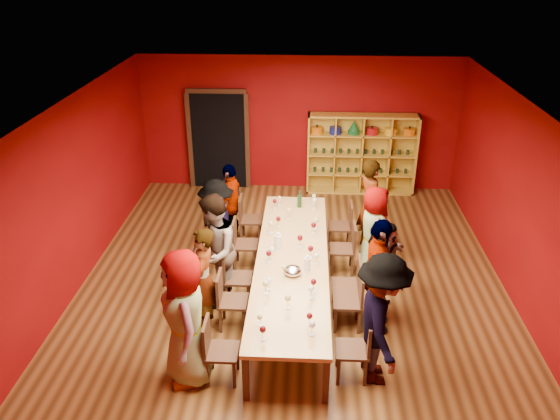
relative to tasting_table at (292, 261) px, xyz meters
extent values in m
cube|color=#4C2D14|center=(0.00, 0.00, -0.71)|extent=(7.10, 9.10, 0.02)
cube|color=#6A0507|center=(0.00, 4.51, 0.80)|extent=(7.10, 0.02, 3.00)
cube|color=#6A0507|center=(-3.51, 0.00, 0.80)|extent=(0.02, 9.10, 3.00)
cube|color=#6A0507|center=(3.51, 0.00, 0.80)|extent=(0.02, 9.10, 3.00)
cube|color=white|center=(0.00, 0.00, 2.31)|extent=(7.10, 9.10, 0.02)
cube|color=#B4874B|center=(0.00, 0.00, 0.02)|extent=(1.10, 4.50, 0.06)
cube|color=#311B10|center=(-0.49, -2.17, -0.35)|extent=(0.08, 0.08, 0.69)
cube|color=#311B10|center=(-0.49, 2.17, -0.35)|extent=(0.08, 0.08, 0.69)
cube|color=#311B10|center=(0.49, -2.17, -0.35)|extent=(0.08, 0.08, 0.69)
cube|color=#311B10|center=(0.49, 2.17, -0.35)|extent=(0.08, 0.08, 0.69)
cube|color=black|center=(-1.80, 4.44, 0.40)|extent=(1.20, 0.14, 2.20)
cube|color=#311B10|center=(-1.80, 4.37, 1.55)|extent=(1.32, 0.06, 0.10)
cube|color=#311B10|center=(-2.45, 4.37, 0.40)|extent=(0.10, 0.06, 2.20)
cube|color=#311B10|center=(-1.15, 4.37, 0.40)|extent=(0.10, 0.06, 2.20)
cube|color=gold|center=(0.22, 4.28, 0.20)|extent=(0.04, 0.40, 1.80)
cube|color=gold|center=(2.58, 4.28, 0.20)|extent=(0.04, 0.40, 1.80)
cube|color=gold|center=(1.40, 4.28, 1.08)|extent=(2.40, 0.40, 0.04)
cube|color=gold|center=(1.40, 4.28, -0.68)|extent=(2.40, 0.40, 0.04)
cube|color=gold|center=(1.40, 4.47, 0.20)|extent=(2.40, 0.02, 1.80)
cube|color=gold|center=(1.40, 4.28, -0.25)|extent=(2.36, 0.38, 0.03)
cube|color=gold|center=(1.40, 4.28, 0.20)|extent=(2.36, 0.38, 0.03)
cube|color=gold|center=(1.40, 4.28, 0.65)|extent=(2.36, 0.38, 0.03)
cube|color=gold|center=(0.80, 4.28, 0.20)|extent=(0.03, 0.38, 1.76)
cube|color=gold|center=(1.40, 4.28, 0.20)|extent=(0.03, 0.38, 1.76)
cube|color=gold|center=(2.00, 4.28, 0.20)|extent=(0.03, 0.38, 1.76)
cylinder|color=orange|center=(0.40, 4.28, 0.74)|extent=(0.26, 0.26, 0.15)
sphere|color=black|center=(0.40, 4.28, 0.84)|extent=(0.05, 0.05, 0.05)
cylinder|color=navy|center=(0.80, 4.28, 0.74)|extent=(0.26, 0.26, 0.15)
sphere|color=black|center=(0.80, 4.28, 0.84)|extent=(0.05, 0.05, 0.05)
cylinder|color=#175F2E|center=(1.20, 4.28, 0.71)|extent=(0.26, 0.26, 0.08)
cone|color=#175F2E|center=(1.20, 4.28, 0.86)|extent=(0.24, 0.24, 0.22)
cylinder|color=#A21217|center=(1.60, 4.28, 0.74)|extent=(0.26, 0.26, 0.15)
sphere|color=black|center=(1.60, 4.28, 0.84)|extent=(0.05, 0.05, 0.05)
cylinder|color=yellow|center=(2.00, 4.28, 0.74)|extent=(0.26, 0.26, 0.15)
sphere|color=black|center=(2.00, 4.28, 0.84)|extent=(0.05, 0.05, 0.05)
cylinder|color=orange|center=(2.40, 4.28, 0.74)|extent=(0.26, 0.26, 0.15)
sphere|color=black|center=(2.40, 4.28, 0.84)|extent=(0.05, 0.05, 0.05)
cylinder|color=black|center=(0.38, 4.28, -0.18)|extent=(0.07, 0.07, 0.10)
cylinder|color=black|center=(0.56, 4.28, -0.18)|extent=(0.07, 0.07, 0.10)
cylinder|color=black|center=(0.75, 4.28, -0.18)|extent=(0.07, 0.07, 0.10)
cylinder|color=black|center=(0.93, 4.28, -0.18)|extent=(0.07, 0.07, 0.10)
cylinder|color=black|center=(1.12, 4.28, -0.18)|extent=(0.07, 0.07, 0.10)
cylinder|color=black|center=(1.30, 4.28, -0.18)|extent=(0.07, 0.07, 0.10)
cylinder|color=black|center=(1.49, 4.28, -0.18)|extent=(0.07, 0.07, 0.10)
cylinder|color=black|center=(1.67, 4.28, -0.18)|extent=(0.07, 0.07, 0.10)
cylinder|color=black|center=(1.86, 4.28, -0.18)|extent=(0.07, 0.07, 0.10)
cylinder|color=black|center=(2.04, 4.28, -0.18)|extent=(0.07, 0.07, 0.10)
cylinder|color=black|center=(2.23, 4.28, -0.18)|extent=(0.07, 0.07, 0.10)
cylinder|color=black|center=(2.42, 4.28, -0.18)|extent=(0.07, 0.07, 0.10)
cylinder|color=black|center=(0.38, 4.28, 0.27)|extent=(0.07, 0.07, 0.10)
cylinder|color=black|center=(0.56, 4.28, 0.27)|extent=(0.07, 0.07, 0.10)
cylinder|color=black|center=(0.75, 4.28, 0.27)|extent=(0.07, 0.07, 0.10)
cylinder|color=black|center=(0.93, 4.28, 0.27)|extent=(0.07, 0.07, 0.10)
cylinder|color=black|center=(1.12, 4.28, 0.27)|extent=(0.07, 0.07, 0.10)
cylinder|color=black|center=(1.30, 4.28, 0.27)|extent=(0.07, 0.07, 0.10)
cylinder|color=black|center=(1.49, 4.28, 0.27)|extent=(0.07, 0.07, 0.10)
cylinder|color=black|center=(1.67, 4.28, 0.27)|extent=(0.07, 0.07, 0.10)
cylinder|color=black|center=(1.86, 4.28, 0.27)|extent=(0.07, 0.07, 0.10)
cylinder|color=black|center=(2.04, 4.28, 0.27)|extent=(0.07, 0.07, 0.10)
cylinder|color=black|center=(2.23, 4.28, 0.27)|extent=(0.07, 0.07, 0.10)
cylinder|color=black|center=(2.42, 4.28, 0.27)|extent=(0.07, 0.07, 0.10)
cube|color=#311B10|center=(-0.83, -1.82, -0.27)|extent=(0.42, 0.42, 0.04)
cube|color=#311B10|center=(-1.02, -1.82, -0.03)|extent=(0.04, 0.40, 0.44)
cube|color=#311B10|center=(-1.00, -1.99, -0.49)|extent=(0.04, 0.04, 0.41)
cube|color=#311B10|center=(-0.66, -1.99, -0.49)|extent=(0.04, 0.04, 0.41)
cube|color=#311B10|center=(-1.00, -1.65, -0.49)|extent=(0.04, 0.04, 0.41)
cube|color=#311B10|center=(-0.66, -1.65, -0.49)|extent=(0.04, 0.04, 0.41)
imported|color=#4E4E53|center=(-1.27, -1.82, 0.24)|extent=(0.78, 1.03, 1.88)
cube|color=#311B10|center=(-0.83, -0.73, -0.27)|extent=(0.42, 0.42, 0.04)
cube|color=#311B10|center=(-1.02, -0.73, -0.03)|extent=(0.04, 0.40, 0.44)
cube|color=#311B10|center=(-1.00, -0.90, -0.49)|extent=(0.04, 0.04, 0.41)
cube|color=#311B10|center=(-0.66, -0.90, -0.49)|extent=(0.04, 0.04, 0.41)
cube|color=#311B10|center=(-1.00, -0.56, -0.49)|extent=(0.04, 0.04, 0.41)
cube|color=#311B10|center=(-0.66, -0.56, -0.49)|extent=(0.04, 0.04, 0.41)
imported|color=#D28C96|center=(-1.24, -0.73, 0.10)|extent=(0.45, 0.60, 1.60)
cube|color=#311B10|center=(-0.83, -0.12, -0.27)|extent=(0.42, 0.42, 0.04)
cube|color=#311B10|center=(-1.02, -0.12, -0.03)|extent=(0.04, 0.40, 0.44)
cube|color=#311B10|center=(-1.00, -0.29, -0.49)|extent=(0.04, 0.04, 0.41)
cube|color=#311B10|center=(-0.66, -0.29, -0.49)|extent=(0.04, 0.04, 0.41)
cube|color=#311B10|center=(-1.00, 0.05, -0.49)|extent=(0.04, 0.04, 0.41)
cube|color=#311B10|center=(-0.66, 0.05, -0.49)|extent=(0.04, 0.04, 0.41)
imported|color=pink|center=(-1.19, -0.12, 0.21)|extent=(0.55, 0.92, 1.82)
cube|color=#311B10|center=(-0.83, 0.94, -0.27)|extent=(0.42, 0.42, 0.04)
cube|color=#311B10|center=(-1.02, 0.94, -0.03)|extent=(0.04, 0.40, 0.44)
cube|color=#311B10|center=(-1.00, 0.77, -0.49)|extent=(0.04, 0.04, 0.41)
cube|color=#311B10|center=(-0.66, 0.77, -0.49)|extent=(0.04, 0.04, 0.41)
cube|color=#311B10|center=(-1.00, 1.11, -0.49)|extent=(0.04, 0.04, 0.41)
cube|color=#311B10|center=(-0.66, 1.11, -0.49)|extent=(0.04, 0.04, 0.41)
imported|color=silver|center=(-1.31, 0.94, 0.11)|extent=(0.75, 1.13, 1.62)
cube|color=#311B10|center=(-0.83, 1.88, -0.27)|extent=(0.42, 0.42, 0.04)
cube|color=#311B10|center=(-1.02, 1.88, -0.03)|extent=(0.04, 0.40, 0.44)
cube|color=#311B10|center=(-1.00, 1.71, -0.49)|extent=(0.04, 0.04, 0.41)
cube|color=#311B10|center=(-0.66, 1.71, -0.49)|extent=(0.04, 0.04, 0.41)
cube|color=#311B10|center=(-1.00, 2.05, -0.49)|extent=(0.04, 0.04, 0.41)
cube|color=#311B10|center=(-0.66, 2.05, -0.49)|extent=(0.04, 0.04, 0.41)
imported|color=#5B81BC|center=(-1.20, 1.88, 0.07)|extent=(0.57, 0.96, 1.54)
cube|color=#311B10|center=(0.83, -1.69, -0.27)|extent=(0.42, 0.42, 0.04)
cube|color=#311B10|center=(1.02, -1.69, -0.03)|extent=(0.04, 0.40, 0.44)
cube|color=#311B10|center=(0.66, -1.86, -0.49)|extent=(0.04, 0.04, 0.41)
cube|color=#311B10|center=(1.00, -1.86, -0.49)|extent=(0.04, 0.04, 0.41)
cube|color=#311B10|center=(0.66, -1.52, -0.49)|extent=(0.04, 0.04, 0.41)
cube|color=#311B10|center=(1.00, -1.52, -0.49)|extent=(0.04, 0.04, 0.41)
imported|color=#4F4E53|center=(1.17, -1.69, 0.21)|extent=(0.56, 1.21, 1.82)
cube|color=#311B10|center=(0.83, -0.65, -0.27)|extent=(0.42, 0.42, 0.04)
cube|color=#311B10|center=(1.02, -0.65, -0.03)|extent=(0.04, 0.40, 0.44)
cube|color=#311B10|center=(0.66, -0.82, -0.49)|extent=(0.04, 0.04, 0.41)
cube|color=#311B10|center=(1.00, -0.82, -0.49)|extent=(0.04, 0.04, 0.41)
cube|color=#311B10|center=(0.66, -0.48, -0.49)|extent=(0.04, 0.04, 0.41)
cube|color=#311B10|center=(1.00, -0.48, -0.49)|extent=(0.04, 0.04, 0.41)
imported|color=#587AB6|center=(1.23, -0.65, 0.19)|extent=(0.60, 1.09, 1.77)
cube|color=#311B10|center=(0.83, -0.23, -0.27)|extent=(0.42, 0.42, 0.04)
cube|color=#311B10|center=(1.02, -0.23, -0.03)|extent=(0.04, 0.40, 0.44)
cube|color=#311B10|center=(0.66, -0.40, -0.49)|extent=(0.04, 0.04, 0.41)
cube|color=#311B10|center=(1.00, -0.40, -0.49)|extent=(0.04, 0.04, 0.41)
cube|color=#311B10|center=(0.66, -0.06, -0.49)|extent=(0.04, 0.04, 0.41)
cube|color=#311B10|center=(1.00, -0.06, -0.49)|extent=(0.04, 0.04, 0.41)
imported|color=#15173B|center=(1.34, -0.23, 0.07)|extent=(0.83, 1.48, 1.54)
cube|color=#311B10|center=(0.83, 0.87, -0.27)|extent=(0.42, 0.42, 0.04)
cube|color=#311B10|center=(1.02, 0.87, -0.03)|extent=(0.04, 0.40, 0.44)
cube|color=#311B10|center=(0.66, 0.70, -0.49)|extent=(0.04, 0.04, 0.41)
cube|color=#311B10|center=(1.00, 0.70, -0.49)|extent=(0.04, 0.04, 0.41)
cube|color=#311B10|center=(0.66, 1.04, -0.49)|extent=(0.04, 0.04, 0.41)
cube|color=#311B10|center=(1.00, 1.04, -0.49)|extent=(0.04, 0.04, 0.41)
imported|color=#537EAC|center=(1.34, 0.87, 0.10)|extent=(0.43, 0.78, 1.59)
cube|color=#311B10|center=(0.83, 1.70, -0.27)|extent=(0.42, 0.42, 0.04)
cube|color=#311B10|center=(1.02, 1.70, -0.03)|extent=(0.04, 0.40, 0.44)
cube|color=#311B10|center=(0.66, 1.53, -0.49)|extent=(0.04, 0.04, 0.41)
cube|color=#311B10|center=(1.00, 1.53, -0.49)|extent=(0.04, 0.04, 0.41)
cube|color=#311B10|center=(0.66, 1.87, -0.49)|extent=(0.04, 0.04, 0.41)
cube|color=#311B10|center=(1.00, 1.87, -0.49)|extent=(0.04, 0.04, 0.41)
imported|color=#121532|center=(1.35, 1.70, 0.17)|extent=(0.66, 0.76, 1.74)
cylinder|color=white|center=(-0.37, 1.75, 0.05)|extent=(0.06, 0.06, 0.01)
cylinder|color=white|center=(-0.37, 1.75, 0.11)|extent=(0.01, 0.01, 0.10)
ellipsoid|color=#4D080E|center=(-0.37, 1.75, 0.19)|extent=(0.07, 0.07, 0.08)
cylinder|color=white|center=(-0.01, -1.28, 0.06)|extent=(0.07, 0.07, 0.01)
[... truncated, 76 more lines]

